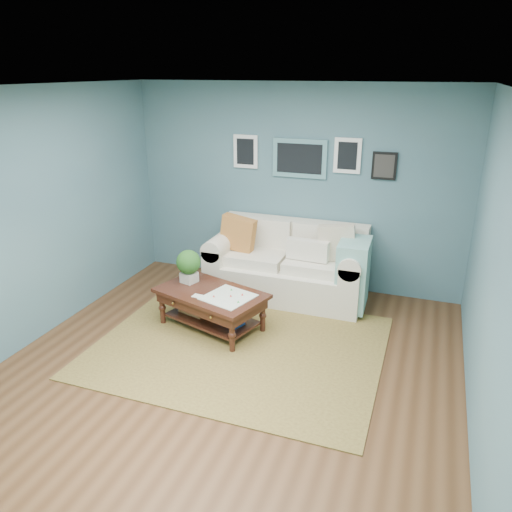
% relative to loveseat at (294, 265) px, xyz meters
% --- Properties ---
extents(room_shell, '(5.00, 5.02, 2.70)m').
position_rel_loveseat_xyz_m(room_shell, '(-0.14, -1.97, 0.92)').
color(room_shell, brown).
rests_on(room_shell, ground).
extents(area_rug, '(3.03, 2.42, 0.01)m').
position_rel_loveseat_xyz_m(area_rug, '(-0.20, -1.46, -0.43)').
color(area_rug, brown).
rests_on(area_rug, ground).
extents(loveseat, '(2.08, 0.95, 1.07)m').
position_rel_loveseat_xyz_m(loveseat, '(0.00, 0.00, 0.00)').
color(loveseat, silver).
rests_on(loveseat, ground).
extents(coffee_table, '(1.38, 1.04, 0.86)m').
position_rel_loveseat_xyz_m(coffee_table, '(-0.72, -1.15, -0.05)').
color(coffee_table, black).
rests_on(coffee_table, ground).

